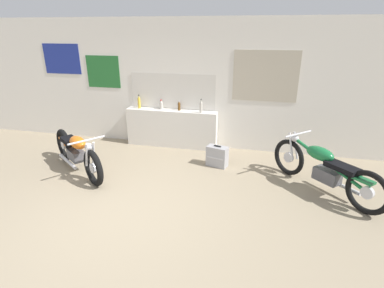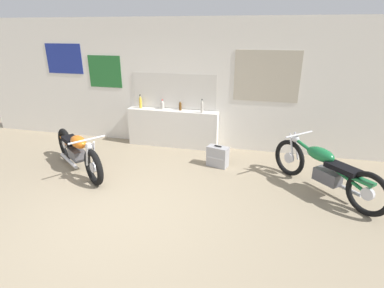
# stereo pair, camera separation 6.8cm
# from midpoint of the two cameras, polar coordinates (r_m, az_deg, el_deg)

# --- Properties ---
(ground_plane) EXTENTS (24.00, 24.00, 0.00)m
(ground_plane) POSITION_cam_midpoint_polar(r_m,az_deg,el_deg) (4.66, -13.93, -12.94)
(ground_plane) COLOR gray
(wall_back) EXTENTS (10.00, 0.07, 2.80)m
(wall_back) POSITION_cam_midpoint_polar(r_m,az_deg,el_deg) (6.79, -3.51, 11.27)
(wall_back) COLOR silver
(wall_back) RESTS_ON ground_plane
(sill_counter) EXTENTS (2.08, 0.28, 0.85)m
(sill_counter) POSITION_cam_midpoint_polar(r_m,az_deg,el_deg) (6.88, -4.17, 2.99)
(sill_counter) COLOR silver
(sill_counter) RESTS_ON ground_plane
(bottle_leftmost) EXTENTS (0.06, 0.06, 0.31)m
(bottle_leftmost) POSITION_cam_midpoint_polar(r_m,az_deg,el_deg) (7.00, -10.32, 7.84)
(bottle_leftmost) COLOR gold
(bottle_leftmost) RESTS_ON sill_counter
(bottle_left_center) EXTENTS (0.08, 0.08, 0.22)m
(bottle_left_center) POSITION_cam_midpoint_polar(r_m,az_deg,el_deg) (6.86, -6.16, 7.41)
(bottle_left_center) COLOR #B7B2A8
(bottle_left_center) RESTS_ON sill_counter
(bottle_center) EXTENTS (0.06, 0.06, 0.22)m
(bottle_center) POSITION_cam_midpoint_polar(r_m,az_deg,el_deg) (6.72, -2.76, 7.26)
(bottle_center) COLOR #5B3814
(bottle_center) RESTS_ON sill_counter
(bottle_right_center) EXTENTS (0.06, 0.06, 0.30)m
(bottle_right_center) POSITION_cam_midpoint_polar(r_m,az_deg,el_deg) (6.51, 1.42, 7.13)
(bottle_right_center) COLOR #B7B2A8
(bottle_right_center) RESTS_ON sill_counter
(motorcycle_orange) EXTENTS (1.76, 1.34, 0.81)m
(motorcycle_orange) POSITION_cam_midpoint_polar(r_m,az_deg,el_deg) (6.05, -21.41, -1.39)
(motorcycle_orange) COLOR black
(motorcycle_orange) RESTS_ON ground_plane
(motorcycle_green) EXTENTS (1.55, 1.62, 0.86)m
(motorcycle_green) POSITION_cam_midpoint_polar(r_m,az_deg,el_deg) (5.37, 23.55, -4.28)
(motorcycle_green) COLOR black
(motorcycle_green) RESTS_ON ground_plane
(hard_case_silver) EXTENTS (0.45, 0.31, 0.43)m
(hard_case_silver) POSITION_cam_midpoint_polar(r_m,az_deg,el_deg) (5.93, 4.49, -2.34)
(hard_case_silver) COLOR #9E9EA3
(hard_case_silver) RESTS_ON ground_plane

